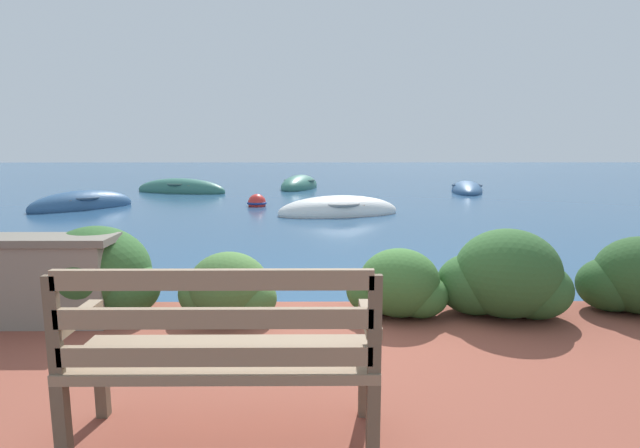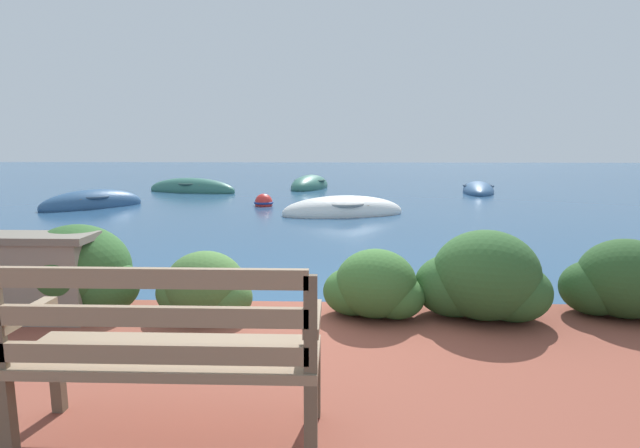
% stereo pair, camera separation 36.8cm
% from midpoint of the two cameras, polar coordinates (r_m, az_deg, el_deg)
% --- Properties ---
extents(ground_plane, '(80.00, 80.00, 0.00)m').
position_cam_midpoint_polar(ground_plane, '(4.80, -1.92, -11.34)').
color(ground_plane, navy).
extents(park_bench, '(1.49, 0.48, 0.93)m').
position_cam_midpoint_polar(park_bench, '(2.53, -13.12, -13.77)').
color(park_bench, brown).
rests_on(park_bench, patio_terrace).
extents(hedge_clump_left, '(1.14, 0.82, 0.77)m').
position_cam_midpoint_polar(hedge_clump_left, '(4.77, -24.08, -5.28)').
color(hedge_clump_left, '#2D5628').
rests_on(hedge_clump_left, patio_terrace).
extents(hedge_clump_centre, '(0.84, 0.61, 0.57)m').
position_cam_midpoint_polar(hedge_clump_centre, '(4.32, -10.71, -7.31)').
color(hedge_clump_centre, '#426B33').
rests_on(hedge_clump_centre, patio_terrace).
extents(hedge_clump_right, '(0.86, 0.62, 0.59)m').
position_cam_midpoint_polar(hedge_clump_right, '(4.31, 8.67, -7.21)').
color(hedge_clump_right, '#38662D').
rests_on(hedge_clump_right, patio_terrace).
extents(hedge_clump_far_right, '(1.11, 0.80, 0.76)m').
position_cam_midpoint_polar(hedge_clump_far_right, '(4.47, 20.41, -6.09)').
color(hedge_clump_far_right, '#2D5628').
rests_on(hedge_clump_far_right, patio_terrace).
extents(hedge_clump_extra, '(0.99, 0.71, 0.67)m').
position_cam_midpoint_polar(hedge_clump_extra, '(5.06, 33.16, -5.71)').
color(hedge_clump_extra, '#284C23').
rests_on(hedge_clump_extra, patio_terrace).
extents(rowboat_nearest, '(3.14, 1.87, 0.79)m').
position_cam_midpoint_polar(rowboat_nearest, '(11.90, 3.52, 1.40)').
color(rowboat_nearest, silver).
rests_on(rowboat_nearest, ground_plane).
extents(rowboat_mid, '(2.46, 2.65, 0.83)m').
position_cam_midpoint_polar(rowboat_mid, '(14.46, -23.90, 2.02)').
color(rowboat_mid, '#2D517A').
rests_on(rowboat_mid, ground_plane).
extents(rowboat_far, '(3.48, 1.87, 0.85)m').
position_cam_midpoint_polar(rowboat_far, '(17.93, -13.87, 3.79)').
color(rowboat_far, '#336B5B').
rests_on(rowboat_far, ground_plane).
extents(rowboat_outer, '(1.74, 3.36, 0.62)m').
position_cam_midpoint_polar(rowboat_outer, '(18.32, 18.18, 3.66)').
color(rowboat_outer, '#2D517A').
rests_on(rowboat_outer, ground_plane).
extents(rowboat_distant, '(1.82, 3.04, 0.87)m').
position_cam_midpoint_polar(rowboat_distant, '(18.87, -0.62, 4.33)').
color(rowboat_distant, '#336B5B').
rests_on(rowboat_distant, ground_plane).
extents(mooring_buoy, '(0.54, 0.54, 0.49)m').
position_cam_midpoint_polar(mooring_buoy, '(13.63, -5.69, 2.44)').
color(mooring_buoy, red).
rests_on(mooring_buoy, ground_plane).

